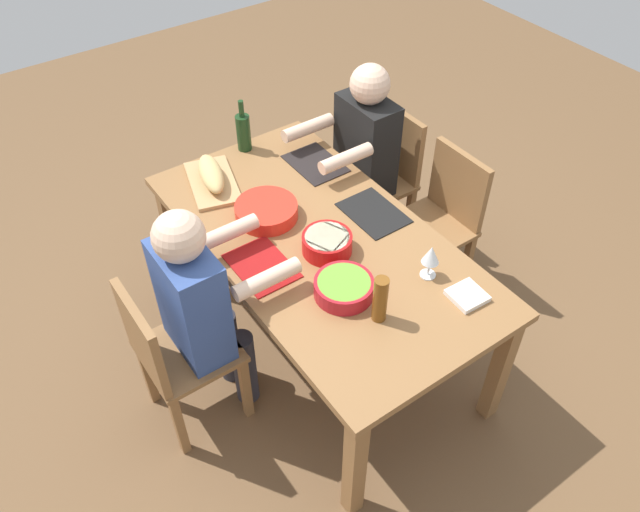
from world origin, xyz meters
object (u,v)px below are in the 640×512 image
Objects in this scene: bread_loaf at (211,174)px; wine_bottle at (243,131)px; chair_far_left at (383,172)px; serving_bowl_pasta at (327,242)px; napkin_stack at (467,296)px; serving_bowl_fruit at (266,210)px; beer_bottle at (380,299)px; chair_near_center at (171,353)px; cutting_board at (213,182)px; diner_far_left at (360,152)px; diner_near_center at (202,302)px; serving_bowl_salad at (344,287)px; dining_table at (320,252)px; wine_glass at (431,256)px; chair_far_center at (441,217)px.

wine_bottle is at bearing 121.35° from bread_loaf.
bread_loaf is (-0.16, -1.00, 0.32)m from chair_far_left.
wine_bottle is (-0.18, 0.29, 0.04)m from bread_loaf.
serving_bowl_pasta is 0.65m from napkin_stack.
beer_bottle is (0.80, 0.04, 0.07)m from serving_bowl_fruit.
beer_bottle is (1.17, 0.13, 0.04)m from bread_loaf.
cutting_board is at bearing 137.80° from chair_near_center.
diner_far_left is 4.02× the size of serving_bowl_fruit.
diner_near_center is 5.32× the size of serving_bowl_pasta.
beer_bottle reaches higher than chair_far_left.
chair_near_center is at bearing -116.49° from serving_bowl_salad.
diner_near_center is 1.41× the size of chair_far_left.
diner_far_left is (-0.49, 0.61, 0.04)m from dining_table.
serving_bowl_pasta is 0.78× the size of wine_bottle.
serving_bowl_salad is at bearing 5.39° from cutting_board.
diner_far_left reaches higher than wine_glass.
wine_glass is (0.46, 0.86, 0.16)m from diner_near_center.
chair_near_center and chair_far_left have the same top height.
chair_far_left is at bearing 107.09° from chair_near_center.
chair_far_center and chair_far_left have the same top height.
cutting_board is 1.18m from beer_bottle.
serving_bowl_fruit is at bearing -73.48° from diner_far_left.
bread_loaf is 2.29× the size of napkin_stack.
wine_glass is (0.95, -0.55, 0.37)m from chair_far_left.
diner_near_center is at bearing -61.05° from serving_bowl_fruit.
diner_near_center is 1.12m from napkin_stack.
serving_bowl_fruit is 0.82m from wine_glass.
chair_far_center reaches higher than serving_bowl_salad.
serving_bowl_pasta is (0.08, -0.02, 0.13)m from dining_table.
chair_far_left is at bearing 64.82° from wine_bottle.
diner_far_left is 8.57× the size of napkin_stack.
napkin_stack is (1.14, -0.50, 0.27)m from chair_far_left.
chair_far_left reaches higher than serving_bowl_pasta.
diner_far_left reaches higher than dining_table.
chair_far_center is 0.88m from serving_bowl_pasta.
serving_bowl_pasta is at bearing 159.35° from serving_bowl_salad.
serving_bowl_fruit is at bearing -177.08° from beer_bottle.
serving_bowl_pasta is 0.75m from bread_loaf.
diner_near_center is 0.57m from serving_bowl_fruit.
beer_bottle is at bearing -34.25° from diner_far_left.
wine_bottle reaches higher than wine_glass.
chair_near_center is at bearing -46.81° from wine_bottle.
chair_near_center is at bearing -42.20° from bread_loaf.
chair_far_center is 1.00× the size of chair_far_left.
bread_loaf is at bearing -162.06° from dining_table.
chair_near_center is 0.93m from bread_loaf.
beer_bottle is (0.52, -0.87, 0.37)m from chair_far_center.
beer_bottle is (1.01, -0.87, 0.37)m from chair_far_left.
serving_bowl_fruit is at bearing 111.94° from chair_near_center.
chair_near_center reaches higher than serving_bowl_fruit.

